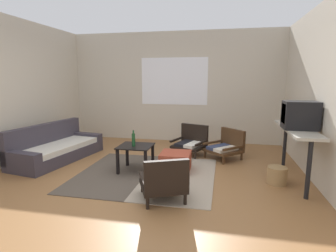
# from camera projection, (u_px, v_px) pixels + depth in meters

# --- Properties ---
(ground_plane) EXTENTS (7.80, 7.80, 0.00)m
(ground_plane) POSITION_uv_depth(u_px,v_px,m) (137.00, 185.00, 4.01)
(ground_plane) COLOR olive
(far_wall_with_window) EXTENTS (5.60, 0.13, 2.70)m
(far_wall_with_window) POSITION_uv_depth(u_px,v_px,m) (174.00, 87.00, 6.72)
(far_wall_with_window) COLOR beige
(far_wall_with_window) RESTS_ON ground
(side_wall_right) EXTENTS (0.12, 6.60, 2.70)m
(side_wall_right) POSITION_uv_depth(u_px,v_px,m) (335.00, 96.00, 3.53)
(side_wall_right) COLOR beige
(side_wall_right) RESTS_ON ground
(area_rug) EXTENTS (2.22, 2.07, 0.01)m
(area_rug) POSITION_uv_depth(u_px,v_px,m) (146.00, 174.00, 4.45)
(area_rug) COLOR #4C4238
(area_rug) RESTS_ON ground
(couch) EXTENTS (1.05, 1.96, 0.69)m
(couch) POSITION_uv_depth(u_px,v_px,m) (56.00, 149.00, 5.25)
(couch) COLOR #38333D
(couch) RESTS_ON ground
(coffee_table) EXTENTS (0.56, 0.53, 0.45)m
(coffee_table) POSITION_uv_depth(u_px,v_px,m) (136.00, 151.00, 4.56)
(coffee_table) COLOR black
(coffee_table) RESTS_ON ground
(armchair_by_window) EXTENTS (0.77, 0.74, 0.61)m
(armchair_by_window) POSITION_uv_depth(u_px,v_px,m) (191.00, 141.00, 5.64)
(armchair_by_window) COLOR black
(armchair_by_window) RESTS_ON ground
(armchair_striped_foreground) EXTENTS (0.75, 0.76, 0.61)m
(armchair_striped_foreground) POSITION_uv_depth(u_px,v_px,m) (164.00, 181.00, 3.44)
(armchair_striped_foreground) COLOR black
(armchair_striped_foreground) RESTS_ON ground
(armchair_corner) EXTENTS (0.83, 0.83, 0.57)m
(armchair_corner) POSITION_uv_depth(u_px,v_px,m) (226.00, 146.00, 5.32)
(armchair_corner) COLOR #472D19
(armchair_corner) RESTS_ON ground
(ottoman_orange) EXTENTS (0.51, 0.51, 0.32)m
(ottoman_orange) POSITION_uv_depth(u_px,v_px,m) (176.00, 162.00, 4.62)
(ottoman_orange) COLOR #993D28
(ottoman_orange) RESTS_ON ground
(console_shelf) EXTENTS (0.39, 1.55, 0.83)m
(console_shelf) POSITION_uv_depth(u_px,v_px,m) (297.00, 134.00, 4.12)
(console_shelf) COLOR #B2AD9E
(console_shelf) RESTS_ON ground
(crt_television) EXTENTS (0.47, 0.36, 0.41)m
(crt_television) POSITION_uv_depth(u_px,v_px,m) (300.00, 115.00, 3.96)
(crt_television) COLOR black
(crt_television) RESTS_ON console_shelf
(clay_vase) EXTENTS (0.25, 0.25, 0.31)m
(clay_vase) POSITION_uv_depth(u_px,v_px,m) (293.00, 118.00, 4.39)
(clay_vase) COLOR #935B38
(clay_vase) RESTS_ON console_shelf
(glass_bottle) EXTENTS (0.06, 0.06, 0.27)m
(glass_bottle) POSITION_uv_depth(u_px,v_px,m) (133.00, 140.00, 4.48)
(glass_bottle) COLOR #194723
(glass_bottle) RESTS_ON coffee_table
(wicker_basket) EXTENTS (0.29, 0.29, 0.26)m
(wicker_basket) POSITION_uv_depth(u_px,v_px,m) (277.00, 175.00, 4.05)
(wicker_basket) COLOR #9E7A4C
(wicker_basket) RESTS_ON ground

